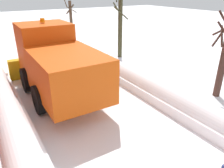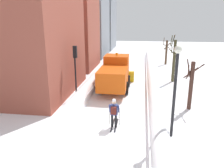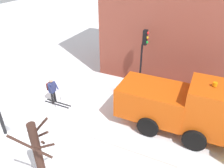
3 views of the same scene
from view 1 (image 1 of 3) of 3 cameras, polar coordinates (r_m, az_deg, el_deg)
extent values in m
plane|color=white|center=(11.93, -14.38, 1.95)|extent=(80.00, 80.00, 0.00)
cube|color=white|center=(12.90, -2.54, 5.22)|extent=(1.10, 36.00, 0.37)
cylinder|color=white|center=(12.84, -2.56, 6.01)|extent=(0.90, 34.20, 0.90)
cube|color=#DB510F|center=(8.18, -11.47, 2.62)|extent=(2.30, 3.40, 1.60)
cube|color=#DB510F|center=(10.55, -16.98, 8.84)|extent=(2.20, 2.00, 2.30)
cube|color=black|center=(11.35, -18.66, 12.27)|extent=(1.85, 0.06, 1.01)
cube|color=gold|center=(12.14, -18.07, 4.66)|extent=(3.20, 0.46, 1.13)
cylinder|color=orange|center=(10.32, -17.84, 15.65)|extent=(0.20, 0.20, 0.18)
cylinder|color=black|center=(10.41, -21.79, 0.97)|extent=(0.25, 1.10, 1.10)
cylinder|color=black|center=(10.96, -10.05, 3.47)|extent=(0.25, 1.10, 1.10)
cylinder|color=black|center=(8.42, -18.80, -3.94)|extent=(0.25, 1.10, 1.10)
cylinder|color=black|center=(9.09, -4.74, -0.58)|extent=(0.25, 1.10, 1.10)
cylinder|color=#422921|center=(9.97, 27.34, 6.14)|extent=(0.28, 0.28, 3.42)
cylinder|color=#422921|center=(9.74, 26.90, 11.16)|extent=(0.57, 0.54, 0.77)
cylinder|color=#422921|center=(9.56, 27.42, 12.13)|extent=(0.21, 0.79, 0.71)
cylinder|color=#422921|center=(9.92, 26.53, 11.40)|extent=(1.01, 0.20, 0.81)
cylinder|color=#3C3B24|center=(14.57, 2.16, 15.07)|extent=(0.28, 0.28, 4.17)
cylinder|color=#3C3B24|center=(14.16, 2.40, 18.14)|extent=(0.84, 0.50, 0.83)
cylinder|color=#3C3B24|center=(14.33, 1.14, 19.53)|extent=(0.19, 0.83, 0.57)
cylinder|color=#453323|center=(22.42, -10.74, 16.57)|extent=(0.28, 0.28, 3.25)
cylinder|color=#453323|center=(22.59, -11.01, 18.78)|extent=(0.78, 0.27, 0.89)
cylinder|color=#453323|center=(22.01, -10.63, 18.72)|extent=(1.02, 0.15, 0.67)
cylinder|color=#453323|center=(22.22, -12.19, 20.30)|extent=(0.25, 1.24, 0.93)
cylinder|color=#453323|center=(22.61, -10.95, 18.68)|extent=(0.80, 0.35, 0.97)
camera|label=2|loc=(12.07, 124.90, -3.71)|focal=36.46mm
camera|label=3|loc=(15.49, 24.64, 35.31)|focal=34.69mm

